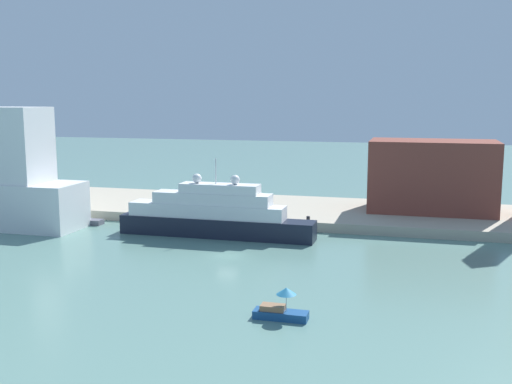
{
  "coord_description": "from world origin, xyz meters",
  "views": [
    {
      "loc": [
        22.42,
        -69.38,
        19.38
      ],
      "look_at": [
        2.13,
        6.0,
        7.21
      ],
      "focal_mm": 42.3,
      "sensor_mm": 36.0,
      "label": 1
    }
  ],
  "objects_px": {
    "large_yacht": "(213,215)",
    "harbor_building": "(432,176)",
    "parked_car": "(181,205)",
    "person_figure": "(201,207)",
    "small_motorboat": "(281,309)",
    "mooring_bollard": "(308,219)",
    "work_barge": "(88,222)"
  },
  "relations": [
    {
      "from": "parked_car",
      "to": "person_figure",
      "type": "height_order",
      "value": "person_figure"
    },
    {
      "from": "large_yacht",
      "to": "mooring_bollard",
      "type": "distance_m",
      "value": 14.34
    },
    {
      "from": "large_yacht",
      "to": "person_figure",
      "type": "bearing_deg",
      "value": 119.42
    },
    {
      "from": "parked_car",
      "to": "person_figure",
      "type": "bearing_deg",
      "value": -14.74
    },
    {
      "from": "person_figure",
      "to": "mooring_bollard",
      "type": "relative_size",
      "value": 2.48
    },
    {
      "from": "harbor_building",
      "to": "person_figure",
      "type": "distance_m",
      "value": 37.34
    },
    {
      "from": "large_yacht",
      "to": "small_motorboat",
      "type": "height_order",
      "value": "large_yacht"
    },
    {
      "from": "large_yacht",
      "to": "work_barge",
      "type": "relative_size",
      "value": 5.88
    },
    {
      "from": "work_barge",
      "to": "mooring_bollard",
      "type": "xyz_separation_m",
      "value": [
        33.9,
        4.59,
        1.38
      ]
    },
    {
      "from": "harbor_building",
      "to": "person_figure",
      "type": "bearing_deg",
      "value": -163.78
    },
    {
      "from": "work_barge",
      "to": "parked_car",
      "type": "distance_m",
      "value": 14.88
    },
    {
      "from": "small_motorboat",
      "to": "mooring_bollard",
      "type": "xyz_separation_m",
      "value": [
        -4.1,
        36.49,
        0.82
      ]
    },
    {
      "from": "harbor_building",
      "to": "parked_car",
      "type": "height_order",
      "value": "harbor_building"
    },
    {
      "from": "small_motorboat",
      "to": "parked_car",
      "type": "xyz_separation_m",
      "value": [
        -25.72,
        40.11,
        1.16
      ]
    },
    {
      "from": "parked_car",
      "to": "large_yacht",
      "type": "bearing_deg",
      "value": -49.52
    },
    {
      "from": "large_yacht",
      "to": "person_figure",
      "type": "xyz_separation_m",
      "value": [
        -5.64,
        10.0,
        -0.83
      ]
    },
    {
      "from": "large_yacht",
      "to": "harbor_building",
      "type": "distance_m",
      "value": 36.4
    },
    {
      "from": "person_figure",
      "to": "harbor_building",
      "type": "bearing_deg",
      "value": 16.22
    },
    {
      "from": "harbor_building",
      "to": "mooring_bollard",
      "type": "relative_size",
      "value": 28.69
    },
    {
      "from": "small_motorboat",
      "to": "mooring_bollard",
      "type": "height_order",
      "value": "small_motorboat"
    },
    {
      "from": "work_barge",
      "to": "small_motorboat",
      "type": "bearing_deg",
      "value": -40.01
    },
    {
      "from": "small_motorboat",
      "to": "parked_car",
      "type": "distance_m",
      "value": 47.66
    },
    {
      "from": "small_motorboat",
      "to": "person_figure",
      "type": "relative_size",
      "value": 2.87
    },
    {
      "from": "person_figure",
      "to": "large_yacht",
      "type": "bearing_deg",
      "value": -60.58
    },
    {
      "from": "small_motorboat",
      "to": "person_figure",
      "type": "xyz_separation_m",
      "value": [
        -21.98,
        39.13,
        1.27
      ]
    },
    {
      "from": "work_barge",
      "to": "mooring_bollard",
      "type": "distance_m",
      "value": 34.24
    },
    {
      "from": "large_yacht",
      "to": "work_barge",
      "type": "xyz_separation_m",
      "value": [
        -21.66,
        2.77,
        -2.65
      ]
    },
    {
      "from": "parked_car",
      "to": "mooring_bollard",
      "type": "xyz_separation_m",
      "value": [
        21.61,
        -3.62,
        -0.34
      ]
    },
    {
      "from": "small_motorboat",
      "to": "work_barge",
      "type": "height_order",
      "value": "small_motorboat"
    },
    {
      "from": "large_yacht",
      "to": "parked_car",
      "type": "relative_size",
      "value": 6.93
    },
    {
      "from": "large_yacht",
      "to": "small_motorboat",
      "type": "bearing_deg",
      "value": -60.71
    },
    {
      "from": "parked_car",
      "to": "person_figure",
      "type": "distance_m",
      "value": 3.86
    }
  ]
}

